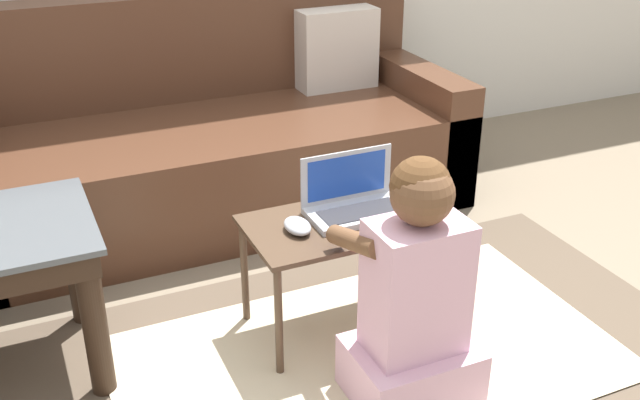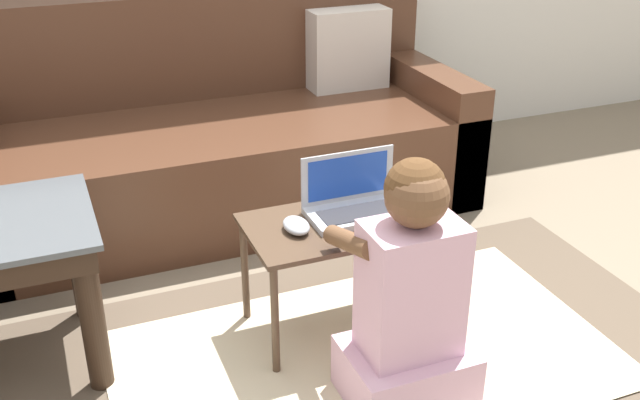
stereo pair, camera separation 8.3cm
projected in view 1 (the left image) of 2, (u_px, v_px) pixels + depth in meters
ground_plane at (321, 345)px, 2.39m from camera, size 16.00×16.00×0.00m
area_rug at (368, 358)px, 2.32m from camera, size 2.12×1.22×0.01m
couch at (211, 141)px, 3.18m from camera, size 2.07×0.88×0.87m
laptop_desk at (342, 234)px, 2.33m from camera, size 0.60×0.35×0.39m
laptop at (355, 203)px, 2.35m from camera, size 0.31×0.17×0.19m
computer_mouse at (297, 226)px, 2.24m from camera, size 0.08×0.12×0.04m
person_seated at (414, 300)px, 2.04m from camera, size 0.35×0.40×0.74m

